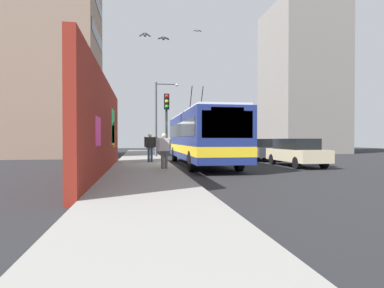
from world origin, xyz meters
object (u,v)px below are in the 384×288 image
object	(u,v)px
parked_car_champagne	(296,152)
parked_car_dark_gray	(261,149)
pedestrian_at_curb	(164,148)
city_bus	(201,136)
street_lamp	(159,113)
pedestrian_midblock	(150,145)
traffic_light	(166,117)

from	to	relation	value
parked_car_champagne	parked_car_dark_gray	distance (m)	5.37
parked_car_champagne	pedestrian_at_curb	world-z (taller)	pedestrian_at_curb
city_bus	street_lamp	xyz separation A→B (m)	(7.81, 2.01, 1.96)
pedestrian_at_curb	pedestrian_midblock	size ratio (longest dim) A/B	0.95
city_bus	pedestrian_at_curb	bearing A→B (deg)	144.45
traffic_light	parked_car_dark_gray	bearing A→B (deg)	-55.79
city_bus	street_lamp	size ratio (longest dim) A/B	1.93
city_bus	pedestrian_midblock	bearing A→B (deg)	72.84
traffic_light	street_lamp	xyz separation A→B (m)	(9.07, -0.14, 0.92)
city_bus	pedestrian_midblock	world-z (taller)	city_bus
pedestrian_at_curb	traffic_light	bearing A→B (deg)	-7.65
parked_car_champagne	pedestrian_midblock	xyz separation A→B (m)	(2.55, 8.16, 0.36)
pedestrian_midblock	pedestrian_at_curb	bearing A→B (deg)	-173.14
street_lamp	traffic_light	bearing A→B (deg)	179.12
city_bus	traffic_light	size ratio (longest dim) A/B	3.02
city_bus	parked_car_champagne	distance (m)	5.53
city_bus	pedestrian_midblock	distance (m)	3.14
pedestrian_midblock	street_lamp	bearing A→B (deg)	-7.84
pedestrian_midblock	parked_car_champagne	bearing A→B (deg)	-107.36
city_bus	street_lamp	distance (m)	8.30
pedestrian_at_curb	street_lamp	bearing A→B (deg)	-2.19
parked_car_champagne	traffic_light	world-z (taller)	traffic_light
city_bus	traffic_light	distance (m)	2.70
street_lamp	parked_car_champagne	bearing A→B (deg)	-142.64
traffic_light	parked_car_champagne	bearing A→B (deg)	-92.91
pedestrian_at_curb	parked_car_champagne	bearing A→B (deg)	-76.91
pedestrian_midblock	traffic_light	bearing A→B (deg)	-159.60
city_bus	parked_car_dark_gray	size ratio (longest dim) A/B	2.76
city_bus	parked_car_champagne	world-z (taller)	city_bus
city_bus	parked_car_champagne	xyz separation A→B (m)	(-1.64, -5.20, -0.90)
street_lamp	city_bus	bearing A→B (deg)	-165.57
pedestrian_midblock	street_lamp	xyz separation A→B (m)	(6.90, -0.95, 2.50)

